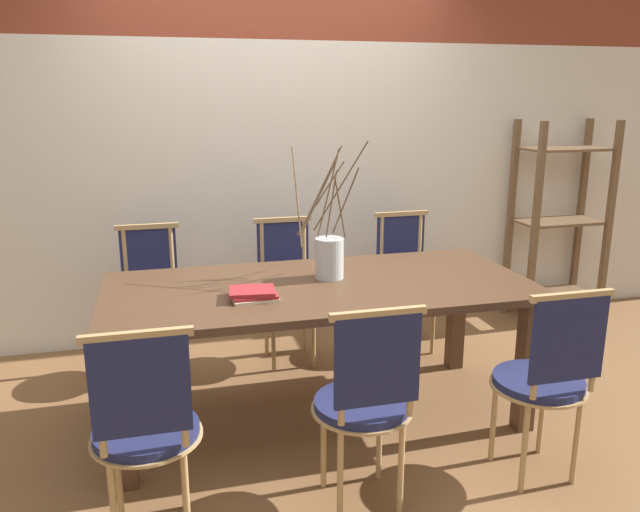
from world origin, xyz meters
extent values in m
plane|color=brown|center=(0.00, 0.00, 0.00)|extent=(16.00, 16.00, 0.00)
cube|color=silver|center=(0.00, 1.34, 1.03)|extent=(12.00, 0.06, 2.07)
cube|color=#4C3321|center=(0.00, 0.00, 0.74)|extent=(2.21, 1.01, 0.04)
cube|color=#4C3321|center=(-1.00, -0.40, 0.36)|extent=(0.09, 0.09, 0.72)
cube|color=#4C3321|center=(1.00, -0.40, 0.36)|extent=(0.09, 0.09, 0.72)
cube|color=#4C3321|center=(-1.00, 0.40, 0.36)|extent=(0.09, 0.09, 0.72)
cube|color=#4C3321|center=(1.00, 0.40, 0.36)|extent=(0.09, 0.09, 0.72)
cylinder|color=#1E234C|center=(-0.89, -0.76, 0.46)|extent=(0.40, 0.40, 0.04)
cylinder|color=tan|center=(-0.89, -0.76, 0.44)|extent=(0.43, 0.43, 0.01)
cylinder|color=tan|center=(-1.02, -0.62, 0.22)|extent=(0.03, 0.03, 0.44)
cylinder|color=tan|center=(-0.76, -0.62, 0.22)|extent=(0.03, 0.03, 0.44)
cylinder|color=tan|center=(-1.02, -0.89, 0.22)|extent=(0.03, 0.03, 0.44)
cylinder|color=tan|center=(-0.76, -0.89, 0.22)|extent=(0.03, 0.03, 0.44)
cylinder|color=tan|center=(-1.03, -0.93, 0.71)|extent=(0.03, 0.03, 0.46)
cylinder|color=tan|center=(-0.75, -0.93, 0.71)|extent=(0.03, 0.03, 0.46)
cube|color=#1E234C|center=(-0.89, -0.93, 0.73)|extent=(0.34, 0.02, 0.37)
cube|color=tan|center=(-0.89, -0.93, 0.92)|extent=(0.38, 0.03, 0.03)
cylinder|color=#1E234C|center=(-0.01, -0.76, 0.46)|extent=(0.40, 0.40, 0.04)
cylinder|color=tan|center=(-0.01, -0.76, 0.44)|extent=(0.43, 0.43, 0.01)
cylinder|color=tan|center=(-0.15, -0.62, 0.22)|extent=(0.03, 0.03, 0.44)
cylinder|color=tan|center=(0.12, -0.62, 0.22)|extent=(0.03, 0.03, 0.44)
cylinder|color=tan|center=(-0.15, -0.89, 0.22)|extent=(0.03, 0.03, 0.44)
cylinder|color=tan|center=(0.12, -0.89, 0.22)|extent=(0.03, 0.03, 0.44)
cylinder|color=tan|center=(-0.16, -0.93, 0.71)|extent=(0.03, 0.03, 0.46)
cylinder|color=tan|center=(0.13, -0.93, 0.71)|extent=(0.03, 0.03, 0.46)
cube|color=#1E234C|center=(-0.01, -0.93, 0.73)|extent=(0.34, 0.02, 0.37)
cube|color=tan|center=(-0.01, -0.93, 0.92)|extent=(0.38, 0.03, 0.03)
cylinder|color=#1E234C|center=(0.82, -0.76, 0.46)|extent=(0.40, 0.40, 0.04)
cylinder|color=tan|center=(0.82, -0.76, 0.44)|extent=(0.43, 0.43, 0.01)
cylinder|color=tan|center=(0.69, -0.62, 0.22)|extent=(0.03, 0.03, 0.44)
cylinder|color=tan|center=(0.95, -0.62, 0.22)|extent=(0.03, 0.03, 0.44)
cylinder|color=tan|center=(0.69, -0.89, 0.22)|extent=(0.03, 0.03, 0.44)
cylinder|color=tan|center=(0.95, -0.89, 0.22)|extent=(0.03, 0.03, 0.44)
cylinder|color=tan|center=(0.68, -0.93, 0.71)|extent=(0.03, 0.03, 0.46)
cylinder|color=tan|center=(0.96, -0.93, 0.71)|extent=(0.03, 0.03, 0.46)
cube|color=#1E234C|center=(0.82, -0.93, 0.73)|extent=(0.34, 0.02, 0.37)
cube|color=tan|center=(0.82, -0.93, 0.92)|extent=(0.38, 0.03, 0.03)
cylinder|color=#1E234C|center=(-0.87, 0.76, 0.46)|extent=(0.40, 0.40, 0.04)
cylinder|color=tan|center=(-0.87, 0.76, 0.44)|extent=(0.43, 0.43, 0.01)
cylinder|color=tan|center=(-0.74, 0.62, 0.22)|extent=(0.03, 0.03, 0.44)
cylinder|color=tan|center=(-1.00, 0.62, 0.22)|extent=(0.03, 0.03, 0.44)
cylinder|color=tan|center=(-0.74, 0.89, 0.22)|extent=(0.03, 0.03, 0.44)
cylinder|color=tan|center=(-1.00, 0.89, 0.22)|extent=(0.03, 0.03, 0.44)
cylinder|color=tan|center=(-0.73, 0.93, 0.71)|extent=(0.03, 0.03, 0.46)
cylinder|color=tan|center=(-1.01, 0.93, 0.71)|extent=(0.03, 0.03, 0.46)
cube|color=#1E234C|center=(-0.87, 0.93, 0.73)|extent=(0.34, 0.02, 0.37)
cube|color=tan|center=(-0.87, 0.93, 0.92)|extent=(0.38, 0.03, 0.03)
cylinder|color=#1E234C|center=(-0.01, 0.76, 0.46)|extent=(0.40, 0.40, 0.04)
cylinder|color=tan|center=(-0.01, 0.76, 0.44)|extent=(0.43, 0.43, 0.01)
cylinder|color=tan|center=(0.12, 0.62, 0.22)|extent=(0.03, 0.03, 0.44)
cylinder|color=tan|center=(-0.14, 0.62, 0.22)|extent=(0.03, 0.03, 0.44)
cylinder|color=tan|center=(0.12, 0.89, 0.22)|extent=(0.03, 0.03, 0.44)
cylinder|color=tan|center=(-0.14, 0.89, 0.22)|extent=(0.03, 0.03, 0.44)
cylinder|color=tan|center=(0.13, 0.93, 0.71)|extent=(0.03, 0.03, 0.46)
cylinder|color=tan|center=(-0.15, 0.93, 0.71)|extent=(0.03, 0.03, 0.46)
cube|color=#1E234C|center=(-0.01, 0.93, 0.73)|extent=(0.34, 0.02, 0.37)
cube|color=tan|center=(-0.01, 0.93, 0.92)|extent=(0.38, 0.03, 0.03)
cylinder|color=#1E234C|center=(0.82, 0.76, 0.46)|extent=(0.40, 0.40, 0.04)
cylinder|color=tan|center=(0.82, 0.76, 0.44)|extent=(0.43, 0.43, 0.01)
cylinder|color=tan|center=(0.95, 0.62, 0.22)|extent=(0.03, 0.03, 0.44)
cylinder|color=tan|center=(0.69, 0.62, 0.22)|extent=(0.03, 0.03, 0.44)
cylinder|color=tan|center=(0.95, 0.89, 0.22)|extent=(0.03, 0.03, 0.44)
cylinder|color=tan|center=(0.69, 0.89, 0.22)|extent=(0.03, 0.03, 0.44)
cylinder|color=tan|center=(0.96, 0.93, 0.71)|extent=(0.03, 0.03, 0.46)
cylinder|color=tan|center=(0.68, 0.93, 0.71)|extent=(0.03, 0.03, 0.46)
cube|color=#1E234C|center=(0.82, 0.93, 0.73)|extent=(0.34, 0.02, 0.37)
cube|color=tan|center=(0.82, 0.93, 0.92)|extent=(0.38, 0.03, 0.03)
cylinder|color=#B2BCC1|center=(0.08, 0.10, 0.87)|extent=(0.15, 0.15, 0.22)
cylinder|color=brown|center=(0.06, 0.22, 1.21)|extent=(0.26, 0.05, 0.47)
cylinder|color=brown|center=(0.04, 0.20, 1.17)|extent=(0.22, 0.08, 0.39)
cylinder|color=brown|center=(0.08, 0.15, 1.21)|extent=(0.12, 0.03, 0.47)
cylinder|color=brown|center=(0.17, 0.14, 1.16)|extent=(0.09, 0.21, 0.38)
cylinder|color=brown|center=(0.12, 0.05, 1.15)|extent=(0.10, 0.10, 0.34)
cylinder|color=brown|center=(0.06, 0.23, 1.17)|extent=(0.28, 0.04, 0.39)
cylinder|color=brown|center=(0.09, 0.12, 1.15)|extent=(0.06, 0.04, 0.36)
cylinder|color=brown|center=(-0.10, 0.11, 1.21)|extent=(0.04, 0.35, 0.47)
cylinder|color=brown|center=(0.17, 0.22, 1.23)|extent=(0.26, 0.20, 0.51)
cube|color=beige|center=(-0.37, -0.15, 0.77)|extent=(0.22, 0.19, 0.01)
cube|color=maroon|center=(-0.37, -0.14, 0.78)|extent=(0.22, 0.20, 0.01)
cube|color=maroon|center=(-0.38, -0.15, 0.80)|extent=(0.24, 0.20, 0.02)
cube|color=brown|center=(1.86, 0.91, 0.77)|extent=(0.04, 0.04, 1.53)
cube|color=brown|center=(2.49, 0.91, 0.77)|extent=(0.04, 0.04, 1.53)
cube|color=brown|center=(1.86, 1.25, 0.77)|extent=(0.04, 0.04, 1.53)
cube|color=brown|center=(2.49, 1.25, 0.77)|extent=(0.04, 0.04, 1.53)
cube|color=brown|center=(2.17, 1.08, 0.18)|extent=(0.63, 0.34, 0.02)
cube|color=brown|center=(2.17, 1.08, 0.77)|extent=(0.63, 0.34, 0.02)
cube|color=brown|center=(2.17, 1.08, 1.32)|extent=(0.63, 0.34, 0.02)
camera|label=1|loc=(-0.78, -3.00, 1.72)|focal=35.00mm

